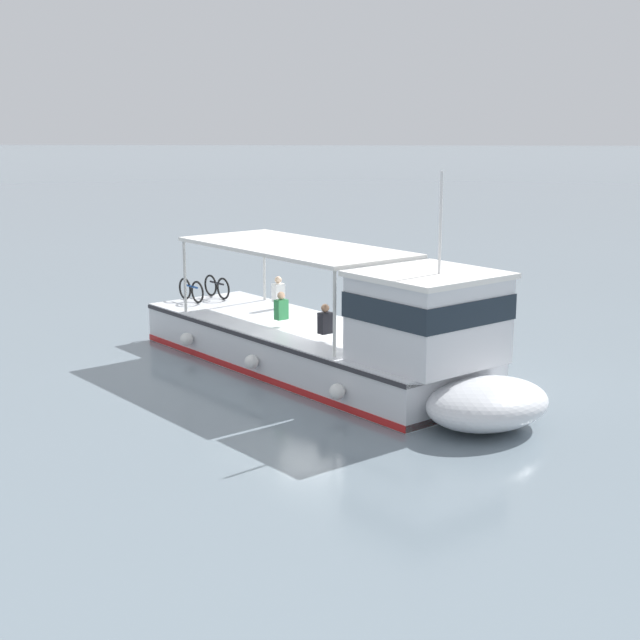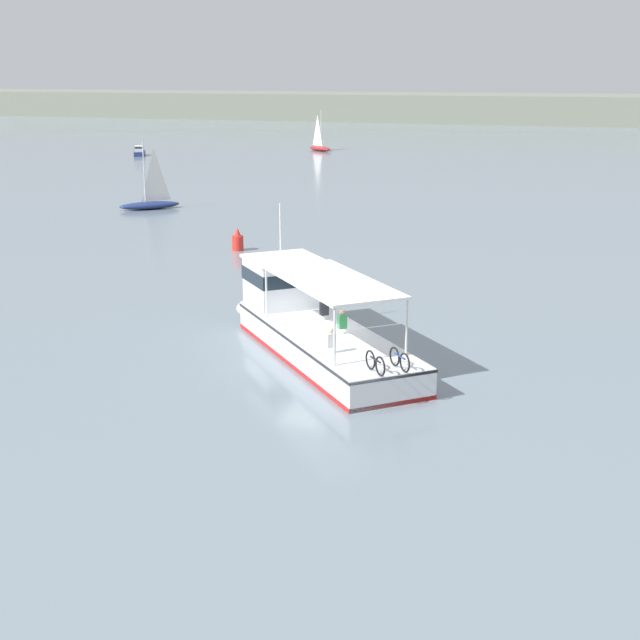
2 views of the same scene
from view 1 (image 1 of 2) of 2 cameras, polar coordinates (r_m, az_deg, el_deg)
name	(u,v)px [view 1 (image 1 of 2)]	position (r m, az deg, el deg)	size (l,w,h in m)	color
ground_plane	(328,371)	(24.17, 0.49, -3.15)	(400.00, 400.00, 0.00)	slate
ferry_main	(346,342)	(22.98, 1.59, -1.36)	(10.79, 11.53, 5.32)	silver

